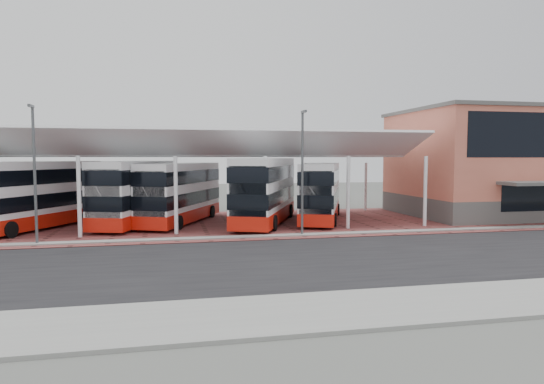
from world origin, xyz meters
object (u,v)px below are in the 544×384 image
object	(u,v)px
bus_5	(321,192)
bus_1	(35,196)
terminal	(507,162)
bus_3	(181,193)
bus_2	(136,193)
bus_4	(265,191)

from	to	relation	value
bus_5	bus_1	bearing A→B (deg)	-157.39
terminal	bus_5	distance (m)	17.69
bus_1	bus_3	bearing A→B (deg)	34.73
terminal	bus_1	distance (m)	38.72
terminal	bus_1	bearing A→B (deg)	-178.44
bus_2	bus_5	distance (m)	14.39
terminal	bus_3	size ratio (longest dim) A/B	1.64
bus_2	bus_3	size ratio (longest dim) A/B	1.05
bus_1	bus_4	distance (m)	16.46
bus_5	bus_3	bearing A→B (deg)	-162.90
terminal	bus_2	bearing A→B (deg)	179.69
bus_3	bus_4	world-z (taller)	bus_4
terminal	bus_1	world-z (taller)	terminal
bus_1	bus_3	xyz separation A→B (m)	(10.11, 1.22, -0.08)
bus_2	terminal	bearing A→B (deg)	17.49
bus_1	bus_5	bearing A→B (deg)	28.75
bus_1	bus_2	distance (m)	6.87
terminal	bus_4	world-z (taller)	terminal
terminal	bus_5	world-z (taller)	terminal
bus_2	bus_5	xyz separation A→B (m)	(14.37, -0.90, -0.10)
terminal	bus_2	size ratio (longest dim) A/B	1.56
terminal	bus_4	bearing A→B (deg)	-176.33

